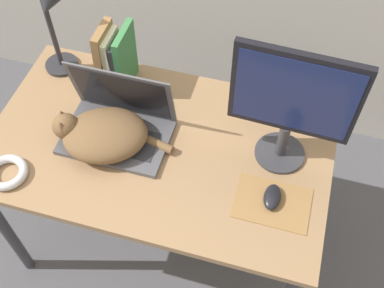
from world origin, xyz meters
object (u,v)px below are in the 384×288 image
object	(u,v)px
cat	(102,134)
desk_lamp	(51,16)
laptop	(118,124)
computer_mouse	(272,197)
book_row	(115,59)
cable_coil	(7,172)
external_monitor	(292,104)

from	to	relation	value
cat	desk_lamp	size ratio (longest dim) A/B	0.98
laptop	desk_lamp	bearing A→B (deg)	143.89
laptop	computer_mouse	xyz separation A→B (m)	(0.58, -0.13, -0.03)
computer_mouse	book_row	bearing A→B (deg)	151.56
laptop	cable_coil	xyz separation A→B (m)	(-0.30, -0.27, -0.03)
cat	book_row	xyz separation A→B (m)	(-0.06, 0.30, 0.06)
external_monitor	cat	bearing A→B (deg)	-168.03
external_monitor	laptop	bearing A→B (deg)	-173.65
cat	external_monitor	xyz separation A→B (m)	(0.60, 0.13, 0.21)
cat	desk_lamp	world-z (taller)	desk_lamp
desk_lamp	cable_coil	bearing A→B (deg)	-89.02
cat	external_monitor	bearing A→B (deg)	11.97
laptop	book_row	world-z (taller)	laptop
external_monitor	desk_lamp	distance (m)	0.89
external_monitor	cable_coil	bearing A→B (deg)	-158.79
external_monitor	book_row	distance (m)	0.70
laptop	book_row	distance (m)	0.26
laptop	book_row	size ratio (longest dim) A/B	1.44
computer_mouse	cable_coil	xyz separation A→B (m)	(-0.87, -0.15, -0.00)
computer_mouse	cable_coil	size ratio (longest dim) A/B	0.69
book_row	external_monitor	bearing A→B (deg)	-14.71
external_monitor	computer_mouse	distance (m)	0.31
external_monitor	book_row	world-z (taller)	external_monitor
laptop	desk_lamp	distance (m)	0.44
book_row	desk_lamp	distance (m)	0.27
external_monitor	computer_mouse	size ratio (longest dim) A/B	4.82
cat	external_monitor	world-z (taller)	external_monitor
computer_mouse	cable_coil	distance (m)	0.89
book_row	cat	bearing A→B (deg)	-78.49
laptop	computer_mouse	size ratio (longest dim) A/B	3.82
book_row	desk_lamp	world-z (taller)	desk_lamp
laptop	external_monitor	size ratio (longest dim) A/B	0.79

